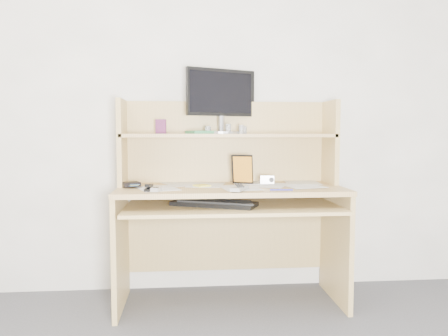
{
  "coord_description": "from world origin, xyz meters",
  "views": [
    {
      "loc": [
        -0.28,
        -1.22,
        1.08
      ],
      "look_at": [
        -0.05,
        1.43,
        0.87
      ],
      "focal_mm": 35.0,
      "sensor_mm": 36.0,
      "label": 1
    }
  ],
  "objects": [
    {
      "name": "flip_phone",
      "position": [
        -0.45,
        1.29,
        0.77
      ],
      "size": [
        0.06,
        0.1,
        0.02
      ],
      "primitive_type": "cube",
      "rotation": [
        0.0,
        0.0,
        -0.18
      ],
      "color": "silver",
      "rests_on": "paper_clutter"
    },
    {
      "name": "blue_pen",
      "position": [
        0.27,
        1.22,
        0.76
      ],
      "size": [
        0.13,
        0.02,
        0.01
      ],
      "primitive_type": "cylinder",
      "rotation": [
        1.57,
        0.0,
        1.46
      ],
      "color": "#161BAA",
      "rests_on": "paper_clutter"
    },
    {
      "name": "chip_stack_a",
      "position": [
        0.11,
        1.64,
        1.11
      ],
      "size": [
        0.04,
        0.04,
        0.05
      ],
      "primitive_type": "cylinder",
      "rotation": [
        0.0,
        0.0,
        0.26
      ],
      "color": "black",
      "rests_on": "desk"
    },
    {
      "name": "tv_remote",
      "position": [
        0.03,
        1.28,
        0.77
      ],
      "size": [
        0.13,
        0.21,
        0.02
      ],
      "primitive_type": "cube",
      "rotation": [
        0.0,
        0.0,
        -0.4
      ],
      "color": "#979792",
      "rests_on": "paper_clutter"
    },
    {
      "name": "wallet",
      "position": [
        -0.62,
        1.5,
        0.77
      ],
      "size": [
        0.13,
        0.12,
        0.03
      ],
      "primitive_type": "cube",
      "rotation": [
        0.0,
        0.0,
        0.47
      ],
      "color": "black",
      "rests_on": "paper_clutter"
    },
    {
      "name": "game_case",
      "position": [
        0.09,
        1.57,
        0.85
      ],
      "size": [
        0.13,
        0.06,
        0.19
      ],
      "primitive_type": "cube",
      "rotation": [
        0.0,
        0.0,
        -0.32
      ],
      "color": "black",
      "rests_on": "paper_clutter"
    },
    {
      "name": "card_box",
      "position": [
        -0.44,
        1.66,
        1.13
      ],
      "size": [
        0.07,
        0.03,
        0.09
      ],
      "primitive_type": "cube",
      "rotation": [
        0.0,
        0.0,
        -0.21
      ],
      "color": "#9C2714",
      "rests_on": "desk"
    },
    {
      "name": "shelf_book",
      "position": [
        -0.19,
        1.62,
        1.09
      ],
      "size": [
        0.19,
        0.23,
        0.02
      ],
      "primitive_type": "cube",
      "rotation": [
        0.0,
        0.0,
        0.31
      ],
      "color": "#378B56",
      "rests_on": "desk"
    },
    {
      "name": "monitor",
      "position": [
        -0.04,
        1.68,
        1.31
      ],
      "size": [
        0.47,
        0.26,
        0.43
      ],
      "rotation": [
        0.0,
        0.0,
        0.39
      ],
      "color": "#9C9DA1",
      "rests_on": "desk"
    },
    {
      "name": "sticky_note_pad",
      "position": [
        -0.18,
        1.5,
        0.76
      ],
      "size": [
        0.12,
        0.12,
        0.01
      ],
      "primitive_type": "cube",
      "rotation": [
        0.0,
        0.0,
        0.51
      ],
      "color": "#E4EB3E",
      "rests_on": "desk"
    },
    {
      "name": "desk",
      "position": [
        0.0,
        1.56,
        0.69
      ],
      "size": [
        1.4,
        0.7,
        1.3
      ],
      "color": "tan",
      "rests_on": "floor"
    },
    {
      "name": "back_wall",
      "position": [
        0.0,
        1.8,
        1.25
      ],
      "size": [
        3.6,
        0.04,
        2.5
      ],
      "primitive_type": "cube",
      "color": "white",
      "rests_on": "floor"
    },
    {
      "name": "chip_stack_c",
      "position": [
        -0.13,
        1.63,
        1.11
      ],
      "size": [
        0.04,
        0.04,
        0.05
      ],
      "primitive_type": "cylinder",
      "rotation": [
        0.0,
        0.0,
        -0.13
      ],
      "color": "black",
      "rests_on": "desk"
    },
    {
      "name": "digital_camera",
      "position": [
        0.25,
        1.57,
        0.78
      ],
      "size": [
        0.09,
        0.05,
        0.06
      ],
      "primitive_type": "cube",
      "rotation": [
        0.0,
        0.0,
        -0.16
      ],
      "color": "#B6B6B9",
      "rests_on": "paper_clutter"
    },
    {
      "name": "chip_stack_d",
      "position": [
        -0.0,
        1.59,
        1.11
      ],
      "size": [
        0.04,
        0.04,
        0.06
      ],
      "primitive_type": "cylinder",
      "rotation": [
        0.0,
        0.0,
        -0.2
      ],
      "color": "white",
      "rests_on": "desk"
    },
    {
      "name": "chip_stack_b",
      "position": [
        0.08,
        1.6,
        1.11
      ],
      "size": [
        0.04,
        0.04,
        0.06
      ],
      "primitive_type": "cylinder",
      "rotation": [
        0.0,
        0.0,
        -0.2
      ],
      "color": "white",
      "rests_on": "desk"
    },
    {
      "name": "paper_clutter",
      "position": [
        0.0,
        1.48,
        0.75
      ],
      "size": [
        1.32,
        0.54,
        0.01
      ],
      "primitive_type": "cube",
      "color": "silver",
      "rests_on": "desk"
    },
    {
      "name": "stapler",
      "position": [
        -0.49,
        1.32,
        0.77
      ],
      "size": [
        0.05,
        0.12,
        0.04
      ],
      "primitive_type": "cube",
      "rotation": [
        0.0,
        0.0,
        -0.14
      ],
      "color": "black",
      "rests_on": "paper_clutter"
    },
    {
      "name": "keyboard",
      "position": [
        -0.11,
        1.36,
        0.67
      ],
      "size": [
        0.54,
        0.37,
        0.03
      ],
      "rotation": [
        0.0,
        0.0,
        -0.42
      ],
      "color": "black",
      "rests_on": "desk"
    }
  ]
}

